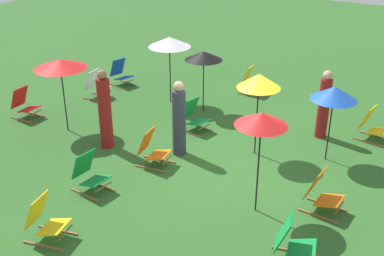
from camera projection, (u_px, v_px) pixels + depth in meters
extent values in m
plane|color=#2D6026|center=(237.00, 161.00, 10.50)|extent=(40.00, 40.00, 0.00)
cube|color=olive|center=(368.00, 142.00, 11.29)|extent=(0.12, 0.76, 0.04)
cube|color=olive|center=(375.00, 136.00, 11.59)|extent=(0.12, 0.76, 0.04)
cube|color=yellow|center=(378.00, 131.00, 11.27)|extent=(0.53, 0.48, 0.13)
cube|color=yellow|center=(367.00, 117.00, 11.33)|extent=(0.50, 0.30, 0.57)
cube|color=olive|center=(189.00, 133.00, 11.76)|extent=(0.15, 0.76, 0.04)
cube|color=olive|center=(201.00, 127.00, 12.06)|extent=(0.15, 0.76, 0.04)
cube|color=#148C38|center=(198.00, 122.00, 11.74)|extent=(0.54, 0.50, 0.13)
cube|color=#148C38|center=(190.00, 108.00, 11.80)|extent=(0.51, 0.32, 0.57)
cylinder|color=olive|center=(204.00, 127.00, 11.65)|extent=(0.44, 0.10, 0.03)
cube|color=olive|center=(295.00, 251.00, 7.76)|extent=(0.26, 0.74, 0.04)
cube|color=#148C38|center=(302.00, 249.00, 7.44)|extent=(0.59, 0.56, 0.13)
cube|color=#148C38|center=(284.00, 231.00, 7.39)|extent=(0.53, 0.38, 0.57)
cylinder|color=olive|center=(314.00, 255.00, 7.42)|extent=(0.43, 0.16, 0.03)
cube|color=olive|center=(43.00, 246.00, 7.88)|extent=(0.24, 0.74, 0.04)
cube|color=olive|center=(58.00, 230.00, 8.26)|extent=(0.24, 0.74, 0.04)
cube|color=yellow|center=(54.00, 227.00, 7.93)|extent=(0.58, 0.55, 0.13)
cube|color=yellow|center=(36.00, 210.00, 7.90)|extent=(0.53, 0.37, 0.57)
cylinder|color=olive|center=(65.00, 233.00, 7.91)|extent=(0.43, 0.15, 0.03)
cube|color=olive|center=(318.00, 216.00, 8.63)|extent=(0.05, 0.76, 0.04)
cube|color=olive|center=(326.00, 205.00, 8.96)|extent=(0.05, 0.76, 0.04)
cube|color=orange|center=(329.00, 201.00, 8.64)|extent=(0.49, 0.44, 0.13)
cube|color=orange|center=(315.00, 182.00, 8.67)|extent=(0.48, 0.25, 0.57)
cylinder|color=olive|center=(339.00, 207.00, 8.57)|extent=(0.44, 0.03, 0.03)
cube|color=olive|center=(117.00, 86.00, 14.73)|extent=(0.16, 0.76, 0.04)
cube|color=olive|center=(128.00, 83.00, 15.02)|extent=(0.16, 0.76, 0.04)
cube|color=#1947B7|center=(124.00, 78.00, 14.70)|extent=(0.54, 0.50, 0.13)
cube|color=#1947B7|center=(118.00, 67.00, 14.77)|extent=(0.51, 0.32, 0.57)
cylinder|color=olive|center=(129.00, 81.00, 14.61)|extent=(0.44, 0.10, 0.03)
cube|color=olive|center=(22.00, 120.00, 12.46)|extent=(0.12, 0.76, 0.04)
cube|color=olive|center=(34.00, 114.00, 12.81)|extent=(0.12, 0.76, 0.04)
cube|color=red|center=(29.00, 109.00, 12.48)|extent=(0.52, 0.48, 0.13)
cube|color=red|center=(19.00, 97.00, 12.49)|extent=(0.50, 0.30, 0.57)
cylinder|color=olive|center=(35.00, 113.00, 12.43)|extent=(0.44, 0.07, 0.03)
cube|color=olive|center=(85.00, 195.00, 9.25)|extent=(0.05, 0.76, 0.04)
cube|color=olive|center=(101.00, 185.00, 9.58)|extent=(0.05, 0.76, 0.04)
cube|color=#148C38|center=(96.00, 181.00, 9.26)|extent=(0.49, 0.44, 0.13)
cube|color=#148C38|center=(83.00, 164.00, 9.29)|extent=(0.49, 0.26, 0.57)
cylinder|color=olive|center=(103.00, 187.00, 9.18)|extent=(0.44, 0.04, 0.03)
cube|color=olive|center=(151.00, 169.00, 10.17)|extent=(0.18, 0.75, 0.04)
cube|color=olive|center=(160.00, 160.00, 10.53)|extent=(0.18, 0.75, 0.04)
cube|color=orange|center=(159.00, 155.00, 10.21)|extent=(0.55, 0.51, 0.13)
cube|color=orange|center=(146.00, 141.00, 10.19)|extent=(0.52, 0.33, 0.57)
cylinder|color=olive|center=(168.00, 159.00, 10.17)|extent=(0.44, 0.11, 0.03)
cube|color=olive|center=(94.00, 100.00, 13.72)|extent=(0.17, 0.75, 0.04)
cube|color=olive|center=(103.00, 95.00, 14.08)|extent=(0.17, 0.75, 0.04)
cube|color=white|center=(101.00, 90.00, 13.76)|extent=(0.55, 0.51, 0.13)
cube|color=white|center=(91.00, 79.00, 13.74)|extent=(0.52, 0.33, 0.57)
cylinder|color=olive|center=(107.00, 93.00, 13.72)|extent=(0.44, 0.11, 0.03)
cube|color=olive|center=(250.00, 95.00, 14.06)|extent=(0.13, 0.76, 0.04)
cube|color=olive|center=(255.00, 90.00, 14.42)|extent=(0.13, 0.76, 0.04)
cube|color=yellow|center=(256.00, 85.00, 14.09)|extent=(0.53, 0.49, 0.13)
cube|color=yellow|center=(247.00, 75.00, 14.10)|extent=(0.51, 0.30, 0.57)
cylinder|color=olive|center=(263.00, 89.00, 14.04)|extent=(0.44, 0.08, 0.03)
cylinder|color=black|center=(330.00, 125.00, 10.24)|extent=(0.03, 0.03, 1.69)
cone|color=#194CB2|center=(334.00, 93.00, 9.93)|extent=(0.98, 0.98, 0.29)
cylinder|color=black|center=(203.00, 82.00, 12.70)|extent=(0.03, 0.03, 1.65)
cone|color=black|center=(204.00, 56.00, 12.39)|extent=(0.99, 0.99, 0.23)
cylinder|color=black|center=(258.00, 164.00, 8.42)|extent=(0.03, 0.03, 1.95)
cone|color=red|center=(261.00, 119.00, 8.04)|extent=(0.93, 0.93, 0.24)
cylinder|color=black|center=(257.00, 116.00, 10.44)|extent=(0.03, 0.03, 1.87)
cone|color=yellow|center=(259.00, 81.00, 10.09)|extent=(0.95, 0.95, 0.31)
cylinder|color=black|center=(170.00, 71.00, 13.23)|extent=(0.03, 0.03, 1.87)
cone|color=white|center=(169.00, 42.00, 12.87)|extent=(1.17, 1.17, 0.27)
cylinder|color=black|center=(64.00, 96.00, 11.55)|extent=(0.03, 0.03, 1.83)
cone|color=red|center=(60.00, 64.00, 11.20)|extent=(1.26, 1.26, 0.22)
cylinder|color=maroon|center=(105.00, 114.00, 10.80)|extent=(0.42, 0.42, 1.67)
sphere|color=#936647|center=(102.00, 74.00, 10.40)|extent=(0.22, 0.22, 0.22)
cylinder|color=#333847|center=(179.00, 123.00, 10.51)|extent=(0.35, 0.35, 1.52)
sphere|color=tan|center=(179.00, 87.00, 10.14)|extent=(0.23, 0.23, 0.23)
cylinder|color=maroon|center=(323.00, 108.00, 11.31)|extent=(0.37, 0.37, 1.47)
sphere|color=tan|center=(328.00, 75.00, 10.96)|extent=(0.22, 0.22, 0.22)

